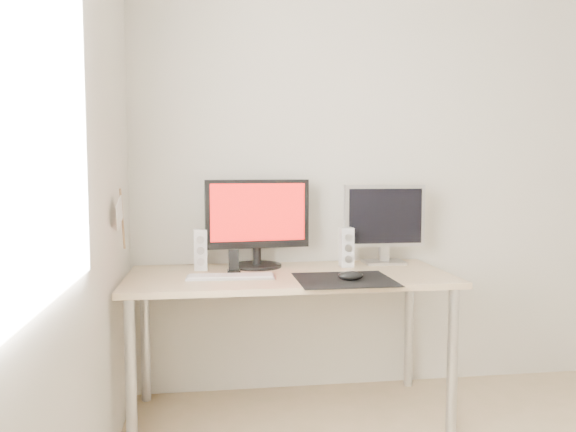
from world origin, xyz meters
TOP-DOWN VIEW (x-y plane):
  - wall_back at (0.00, 1.75)m, footprint 3.50×0.00m
  - wall_left at (-1.75, 0.00)m, footprint 0.00×3.50m
  - window_pane at (-1.74, 0.00)m, footprint 0.00×1.30m
  - mousepad at (-0.69, 1.18)m, footprint 0.45×0.40m
  - mouse at (-0.67, 1.15)m, footprint 0.12×0.07m
  - desk at (-0.93, 1.38)m, footprint 1.60×0.70m
  - main_monitor at (-1.07, 1.58)m, footprint 0.55×0.28m
  - second_monitor at (-0.37, 1.61)m, footprint 0.45×0.16m
  - speaker_left at (-1.37, 1.55)m, footprint 0.07×0.08m
  - speaker_right at (-0.60, 1.54)m, footprint 0.07×0.08m
  - keyboard at (-1.22, 1.30)m, footprint 0.43×0.14m
  - phone_dock at (-1.20, 1.45)m, footprint 0.07×0.06m
  - pennant at (-1.72, 1.24)m, footprint 0.01×0.23m

SIDE VIEW (x-z plane):
  - desk at x=-0.93m, z-range 0.29..1.02m
  - mousepad at x=-0.69m, z-range 0.73..0.73m
  - keyboard at x=-1.22m, z-range 0.73..0.75m
  - mouse at x=-0.67m, z-range 0.73..0.78m
  - phone_dock at x=-1.20m, z-range 0.71..0.82m
  - speaker_left at x=-1.37m, z-range 0.73..0.94m
  - speaker_right at x=-0.60m, z-range 0.73..0.94m
  - second_monitor at x=-0.37m, z-range 0.75..1.19m
  - main_monitor at x=-1.07m, z-range 0.75..1.22m
  - pennant at x=-1.72m, z-range 0.90..1.19m
  - wall_back at x=0.00m, z-range -0.50..3.00m
  - wall_left at x=-1.75m, z-range -0.50..3.00m
  - window_pane at x=-1.74m, z-range 0.85..2.15m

